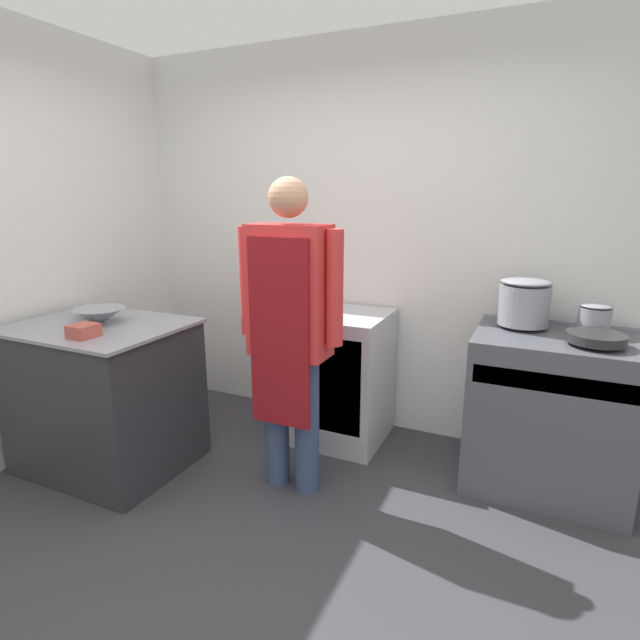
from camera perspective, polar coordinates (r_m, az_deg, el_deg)
ground_plane at (r=2.58m, az=-10.91°, el=-26.53°), size 14.00×14.00×0.00m
wall_back at (r=3.57m, az=5.05°, el=8.97°), size 8.00×0.05×2.70m
wall_left at (r=3.95m, az=-24.96°, el=8.22°), size 0.05×8.00×2.70m
prep_counter at (r=3.40m, az=-23.24°, el=-7.92°), size 1.00×0.80×0.92m
stove at (r=3.19m, az=24.68°, el=-9.59°), size 0.86×0.65×0.93m
fridge_unit at (r=3.48m, az=1.64°, el=-6.36°), size 0.71×0.59×0.90m
person_cook at (r=2.71m, az=-3.52°, el=-0.18°), size 0.61×0.24×1.76m
mixing_bowl at (r=3.27m, az=-23.83°, el=0.43°), size 0.30×0.30×0.09m
small_bowl at (r=3.48m, az=-24.66°, el=0.88°), size 0.19×0.19×0.06m
plastic_tub at (r=3.00m, az=-25.41°, el=-1.13°), size 0.13×0.13×0.07m
stock_pot at (r=3.12m, az=22.31°, el=2.03°), size 0.28×0.28×0.28m
saute_pan at (r=2.93m, az=29.01°, el=-1.77°), size 0.29×0.29×0.05m
sauce_pot at (r=3.14m, az=28.88°, el=0.29°), size 0.17×0.17×0.16m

